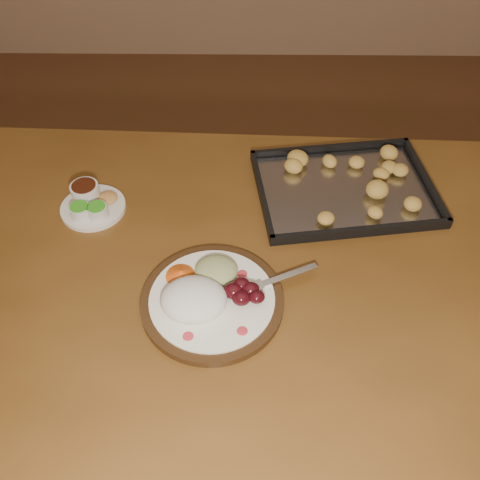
{
  "coord_description": "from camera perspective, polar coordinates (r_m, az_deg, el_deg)",
  "views": [
    {
      "loc": [
        -0.09,
        -0.96,
        1.61
      ],
      "look_at": [
        -0.1,
        -0.19,
        0.77
      ],
      "focal_mm": 40.0,
      "sensor_mm": 36.0,
      "label": 1
    }
  ],
  "objects": [
    {
      "name": "condiment_saucer",
      "position": [
        1.26,
        -15.64,
        3.82
      ],
      "size": [
        0.15,
        0.15,
        0.05
      ],
      "rotation": [
        0.0,
        0.0,
        0.32
      ],
      "color": "silver",
      "rests_on": "dining_table"
    },
    {
      "name": "ground",
      "position": [
        1.87,
        3.15,
        -11.57
      ],
      "size": [
        4.0,
        4.0,
        0.0
      ],
      "primitive_type": "plane",
      "color": "brown",
      "rests_on": "ground"
    },
    {
      "name": "dining_table",
      "position": [
        1.19,
        0.44,
        -5.71
      ],
      "size": [
        1.53,
        0.96,
        0.75
      ],
      "rotation": [
        0.0,
        0.0,
        -0.04
      ],
      "color": "brown",
      "rests_on": "ground"
    },
    {
      "name": "baking_tray",
      "position": [
        1.29,
        11.07,
        5.53
      ],
      "size": [
        0.44,
        0.35,
        0.04
      ],
      "rotation": [
        0.0,
        0.0,
        0.14
      ],
      "color": "black",
      "rests_on": "dining_table"
    },
    {
      "name": "dinner_plate",
      "position": [
        1.04,
        -3.38,
        -6.05
      ],
      "size": [
        0.35,
        0.28,
        0.06
      ],
      "rotation": [
        0.0,
        0.0,
        0.28
      ],
      "color": "#321E0E",
      "rests_on": "dining_table"
    }
  ]
}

